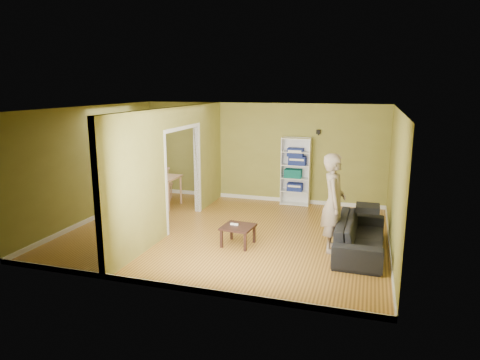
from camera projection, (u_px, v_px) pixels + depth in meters
name	position (u px, v px, depth m)	size (l,w,h in m)	color
room_shell	(228.00, 172.00, 8.79)	(6.50, 6.50, 6.50)	#B78135
partition	(175.00, 169.00, 9.13)	(0.22, 5.50, 2.60)	olive
wall_speaker	(318.00, 132.00, 10.74)	(0.10, 0.10, 0.10)	black
sofa	(361.00, 230.00, 7.92)	(0.93, 2.16, 0.82)	#28272A
person	(334.00, 194.00, 7.84)	(0.61, 0.79, 2.16)	slate
bookshelf	(296.00, 171.00, 11.03)	(0.74, 0.32, 1.75)	white
paper_box_navy_a	(295.00, 187.00, 11.08)	(0.39, 0.25, 0.20)	#101E4A
paper_box_teal	(293.00, 173.00, 11.02)	(0.44, 0.28, 0.22)	#247973
paper_box_navy_b	(297.00, 160.00, 10.91)	(0.43, 0.28, 0.22)	navy
paper_box_navy_c	(295.00, 153.00, 10.89)	(0.40, 0.26, 0.20)	navy
coffee_table	(238.00, 229.00, 8.26)	(0.58, 0.58, 0.39)	black
game_controller	(234.00, 224.00, 8.30)	(0.15, 0.04, 0.03)	white
dining_table	(154.00, 179.00, 10.93)	(1.24, 0.83, 0.77)	tan
chair_left	(131.00, 186.00, 11.25)	(0.40, 0.40, 0.88)	tan
chair_near	(144.00, 194.00, 10.48)	(0.40, 0.40, 0.87)	tan
chair_far	(165.00, 183.00, 11.57)	(0.42, 0.42, 0.92)	tan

